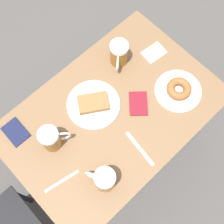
{
  "coord_description": "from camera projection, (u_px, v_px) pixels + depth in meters",
  "views": [
    {
      "loc": [
        -0.39,
        0.37,
        2.11
      ],
      "look_at": [
        0.0,
        0.0,
        0.72
      ],
      "focal_mm": 50.0,
      "sensor_mm": 36.0,
      "label": 1
    }
  ],
  "objects": [
    {
      "name": "ground_plane",
      "position": [
        112.0,
        149.0,
        2.16
      ],
      "size": [
        8.0,
        8.0,
        0.0
      ],
      "primitive_type": "plane",
      "color": "#474442"
    },
    {
      "name": "table",
      "position": [
        112.0,
        118.0,
        1.56
      ],
      "size": [
        0.7,
        1.04,
        0.7
      ],
      "color": "brown",
      "rests_on": "ground_plane"
    },
    {
      "name": "plate_with_cake",
      "position": [
        93.0,
        104.0,
        1.51
      ],
      "size": [
        0.26,
        0.26,
        0.04
      ],
      "color": "white",
      "rests_on": "table"
    },
    {
      "name": "plate_with_donut",
      "position": [
        179.0,
        90.0,
        1.53
      ],
      "size": [
        0.23,
        0.23,
        0.05
      ],
      "color": "white",
      "rests_on": "table"
    },
    {
      "name": "beer_mug_left",
      "position": [
        51.0,
        139.0,
        1.39
      ],
      "size": [
        0.1,
        0.13,
        0.14
      ],
      "color": "#8C5619",
      "rests_on": "table"
    },
    {
      "name": "beer_mug_center",
      "position": [
        104.0,
        180.0,
        1.32
      ],
      "size": [
        0.13,
        0.09,
        0.14
      ],
      "color": "#8C5619",
      "rests_on": "table"
    },
    {
      "name": "beer_mug_right",
      "position": [
        119.0,
        54.0,
        1.54
      ],
      "size": [
        0.11,
        0.12,
        0.14
      ],
      "color": "#8C5619",
      "rests_on": "table"
    },
    {
      "name": "napkin_folded",
      "position": [
        154.0,
        53.0,
        1.62
      ],
      "size": [
        0.1,
        0.12,
        0.0
      ],
      "rotation": [
        0.0,
        0.0,
        4.6
      ],
      "color": "white",
      "rests_on": "table"
    },
    {
      "name": "fork",
      "position": [
        62.0,
        181.0,
        1.39
      ],
      "size": [
        0.05,
        0.17,
        0.0
      ],
      "rotation": [
        0.0,
        0.0,
        6.09
      ],
      "color": "silver",
      "rests_on": "table"
    },
    {
      "name": "knife",
      "position": [
        140.0,
        149.0,
        1.44
      ],
      "size": [
        0.2,
        0.04,
        0.0
      ],
      "rotation": [
        0.0,
        0.0,
        1.46
      ],
      "color": "silver",
      "rests_on": "table"
    },
    {
      "name": "passport_near_edge",
      "position": [
        138.0,
        104.0,
        1.52
      ],
      "size": [
        0.15,
        0.15,
        0.01
      ],
      "rotation": [
        0.0,
        0.0,
        0.83
      ],
      "color": "maroon",
      "rests_on": "table"
    },
    {
      "name": "passport_far_edge",
      "position": [
        16.0,
        132.0,
        1.47
      ],
      "size": [
        0.13,
        0.09,
        0.01
      ],
      "rotation": [
        0.0,
        0.0,
        1.55
      ],
      "color": "#141938",
      "rests_on": "table"
    }
  ]
}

